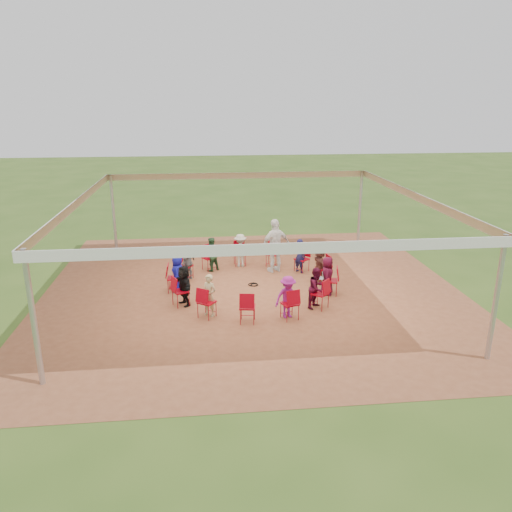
{
  "coord_description": "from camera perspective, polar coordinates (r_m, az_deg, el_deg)",
  "views": [
    {
      "loc": [
        -1.49,
        -14.74,
        5.78
      ],
      "look_at": [
        0.15,
        0.3,
        1.02
      ],
      "focal_mm": 35.0,
      "sensor_mm": 36.0,
      "label": 1
    }
  ],
  "objects": [
    {
      "name": "chair_3",
      "position": [
        17.99,
        1.88,
        0.22
      ],
      "size": [
        0.56,
        0.57,
        0.9
      ],
      "primitive_type": null,
      "rotation": [
        0.0,
        0.0,
        2.74
      ],
      "color": "#9E0010",
      "rests_on": "ground"
    },
    {
      "name": "person_seated_8",
      "position": [
        13.87,
        -5.38,
        -4.51
      ],
      "size": [
        0.52,
        0.49,
        1.2
      ],
      "primitive_type": "imported",
      "rotation": [
        0.0,
        0.0,
        -0.64
      ],
      "color": "tan",
      "rests_on": "ground"
    },
    {
      "name": "chair_2",
      "position": [
        17.48,
        5.26,
        -0.36
      ],
      "size": [
        0.61,
        0.6,
        0.9
      ],
      "primitive_type": null,
      "rotation": [
        0.0,
        0.0,
        2.26
      ],
      "color": "#9E0010",
      "rests_on": "ground"
    },
    {
      "name": "chair_6",
      "position": [
        16.84,
        -8.08,
        -1.17
      ],
      "size": [
        0.59,
        0.58,
        0.9
      ],
      "primitive_type": null,
      "rotation": [
        0.0,
        0.0,
        -2.09
      ],
      "color": "#9E0010",
      "rests_on": "ground"
    },
    {
      "name": "tent",
      "position": [
        15.2,
        -0.43,
        4.51
      ],
      "size": [
        10.33,
        10.33,
        3.0
      ],
      "color": "#B2B2B7",
      "rests_on": "ground"
    },
    {
      "name": "cable_coil",
      "position": [
        16.25,
        -0.28,
        -3.29
      ],
      "size": [
        0.36,
        0.36,
        0.03
      ],
      "rotation": [
        0.0,
        0.0,
        -0.15
      ],
      "color": "black",
      "rests_on": "ground"
    },
    {
      "name": "person_seated_10",
      "position": [
        14.47,
        6.94,
        -3.62
      ],
      "size": [
        0.65,
        0.66,
        1.2
      ],
      "primitive_type": "imported",
      "rotation": [
        0.0,
        0.0,
        0.81
      ],
      "color": "#44091F",
      "rests_on": "ground"
    },
    {
      "name": "dirt_patch",
      "position": [
        15.9,
        -0.41,
        -3.83
      ],
      "size": [
        13.0,
        13.0,
        0.0
      ],
      "primitive_type": "plane",
      "color": "brown",
      "rests_on": "ground"
    },
    {
      "name": "person_seated_4",
      "position": [
        17.49,
        -5.17,
        0.19
      ],
      "size": [
        0.67,
        0.6,
        1.2
      ],
      "primitive_type": "imported",
      "rotation": [
        0.0,
        0.0,
        -2.57
      ],
      "color": "#214728",
      "rests_on": "ground"
    },
    {
      "name": "chair_11",
      "position": [
        13.7,
        3.88,
        -5.47
      ],
      "size": [
        0.54,
        0.55,
        0.9
      ],
      "primitive_type": null,
      "rotation": [
        0.0,
        0.0,
        0.33
      ],
      "color": "#9E0010",
      "rests_on": "ground"
    },
    {
      "name": "chair_7",
      "position": [
        15.79,
        -9.35,
        -2.51
      ],
      "size": [
        0.45,
        0.44,
        0.9
      ],
      "primitive_type": null,
      "rotation": [
        0.0,
        0.0,
        -1.61
      ],
      "color": "#9E0010",
      "rests_on": "ground"
    },
    {
      "name": "ground",
      "position": [
        15.9,
        -0.41,
        -3.85
      ],
      "size": [
        80.0,
        80.0,
        0.0
      ],
      "primitive_type": "plane",
      "color": "#355119",
      "rests_on": "ground"
    },
    {
      "name": "chair_8",
      "position": [
        14.7,
        -8.62,
        -4.01
      ],
      "size": [
        0.58,
        0.57,
        0.9
      ],
      "primitive_type": null,
      "rotation": [
        0.0,
        0.0,
        -1.12
      ],
      "color": "#9E0010",
      "rests_on": "ground"
    },
    {
      "name": "standing_person",
      "position": [
        17.27,
        2.23,
        1.2
      ],
      "size": [
        1.23,
        0.94,
        1.88
      ],
      "primitive_type": "imported",
      "rotation": [
        0.0,
        0.0,
        3.53
      ],
      "color": "silver",
      "rests_on": "ground"
    },
    {
      "name": "person_seated_7",
      "position": [
        14.68,
        -8.22,
        -3.35
      ],
      "size": [
        0.86,
        1.19,
        1.2
      ],
      "primitive_type": "imported",
      "rotation": [
        0.0,
        0.0,
        -1.12
      ],
      "color": "black",
      "rests_on": "ground"
    },
    {
      "name": "person_seated_2",
      "position": [
        17.35,
        5.02,
        0.05
      ],
      "size": [
        0.5,
        0.52,
        1.2
      ],
      "primitive_type": "imported",
      "rotation": [
        0.0,
        0.0,
        2.26
      ],
      "color": "#16163F",
      "rests_on": "ground"
    },
    {
      "name": "chair_10",
      "position": [
        13.46,
        -0.98,
        -5.86
      ],
      "size": [
        0.48,
        0.5,
        0.9
      ],
      "primitive_type": null,
      "rotation": [
        0.0,
        0.0,
        -0.16
      ],
      "color": "#9E0010",
      "rests_on": "ground"
    },
    {
      "name": "person_seated_1",
      "position": [
        16.51,
        7.34,
        -0.94
      ],
      "size": [
        0.64,
        1.18,
        1.2
      ],
      "primitive_type": "imported",
      "rotation": [
        0.0,
        0.0,
        1.78
      ],
      "color": "brown",
      "rests_on": "ground"
    },
    {
      "name": "person_seated_5",
      "position": [
        16.73,
        -7.75,
        -0.71
      ],
      "size": [
        0.66,
        0.79,
        1.2
      ],
      "primitive_type": "imported",
      "rotation": [
        0.0,
        0.0,
        -2.09
      ],
      "color": "slate",
      "rests_on": "ground"
    },
    {
      "name": "person_seated_9",
      "position": [
        13.74,
        3.66,
        -4.69
      ],
      "size": [
        0.86,
        0.61,
        1.2
      ],
      "primitive_type": "imported",
      "rotation": [
        0.0,
        0.0,
        0.33
      ],
      "color": "#8E1979",
      "rests_on": "ground"
    },
    {
      "name": "person_seated_3",
      "position": [
        17.88,
        -1.8,
        0.64
      ],
      "size": [
        0.81,
        0.45,
        1.2
      ],
      "primitive_type": "imported",
      "rotation": [
        0.0,
        0.0,
        -3.06
      ],
      "color": "#B1AE9D",
      "rests_on": "ground"
    },
    {
      "name": "person_seated_6",
      "position": [
        15.72,
        -8.94,
        -1.96
      ],
      "size": [
        0.35,
        0.6,
        1.2
      ],
      "primitive_type": "imported",
      "rotation": [
        0.0,
        0.0,
        -1.61
      ],
      "color": "#121494",
      "rests_on": "ground"
    },
    {
      "name": "chair_9",
      "position": [
        13.84,
        -5.65,
        -5.28
      ],
      "size": [
        0.6,
        0.6,
        0.9
      ],
      "primitive_type": null,
      "rotation": [
        0.0,
        0.0,
        -0.64
      ],
      "color": "#9E0010",
      "rests_on": "ground"
    },
    {
      "name": "person_seated_0",
      "position": [
        15.48,
        8.14,
        -2.24
      ],
      "size": [
        0.48,
        0.66,
        1.2
      ],
      "primitive_type": "imported",
      "rotation": [
        0.0,
        0.0,
        1.29
      ],
      "color": "#44091F",
      "rests_on": "ground"
    },
    {
      "name": "laptop",
      "position": [
        15.49,
        7.52,
        -2.34
      ],
      "size": [
        0.3,
        0.34,
        0.2
      ],
      "rotation": [
        0.0,
        0.0,
        1.29
      ],
      "color": "#B7B7BC",
      "rests_on": "ground"
    },
    {
      "name": "chair_1",
      "position": [
        16.61,
        7.69,
        -1.41
      ],
      "size": [
        0.52,
        0.5,
        0.9
      ],
      "primitive_type": null,
      "rotation": [
        0.0,
        0.0,
        1.78
      ],
      "color": "#9E0010",
      "rests_on": "ground"
    },
    {
      "name": "chair_4",
      "position": [
        18.04,
        -1.86,
        0.27
      ],
      "size": [
        0.46,
        0.47,
        0.9
      ],
      "primitive_type": null,
      "rotation": [
        0.0,
        0.0,
        -3.06
      ],
      "color": "#9E0010",
      "rests_on": "ground"
    },
    {
      "name": "chair_12",
      "position": [
        14.47,
        7.33,
        -4.3
      ],
      "size": [
        0.61,
        0.61,
        0.9
      ],
      "primitive_type": null,
      "rotation": [
        0.0,
        0.0,
        0.81
      ],
      "color": "#9E0010",
      "rests_on": "ground"
    },
    {
      "name": "chair_5",
      "position": [
        17.64,
        -5.37,
        -0.21
      ],
      "size": [
        0.59,
        0.6,
        0.9
      ],
      "primitive_type": null,
      "rotation": [
        0.0,
        0.0,
        -2.57
      ],
      "color": "#9E0010",
      "rests_on": "ground"
    },
    {
      "name": "chair_0",
      "position": [
        15.53,
        8.56,
        -2.81
      ],
      "size": [
        0.54,
        0.52,
        0.9
      ],
      "primitive_type": null,
      "rotation": [
        0.0,
        0.0,
        1.29
      ],
      "color": "#9E0010",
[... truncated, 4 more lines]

